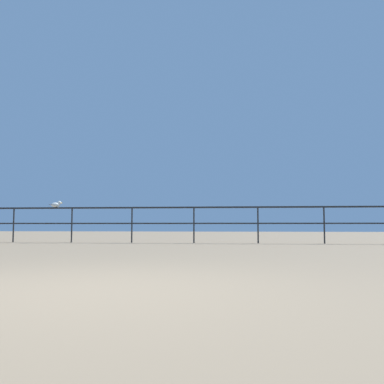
{
  "coord_description": "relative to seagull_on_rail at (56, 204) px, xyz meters",
  "views": [
    {
      "loc": [
        1.26,
        -3.29,
        0.54
      ],
      "look_at": [
        -0.0,
        8.53,
        1.48
      ],
      "focal_mm": 38.86,
      "sensor_mm": 36.0,
      "label": 1
    }
  ],
  "objects": [
    {
      "name": "seagull_on_rail",
      "position": [
        0.0,
        0.0,
        0.0
      ],
      "size": [
        0.35,
        0.32,
        0.2
      ],
      "color": "silver",
      "rests_on": "pier_railing"
    },
    {
      "name": "ground_plane",
      "position": [
        4.3,
        -9.05,
        -1.17
      ],
      "size": [
        60.0,
        60.0,
        0.0
      ],
      "primitive_type": "plane",
      "color": "#836F55"
    },
    {
      "name": "pier_railing",
      "position": [
        4.3,
        -0.01,
        -0.38
      ],
      "size": [
        18.93,
        0.05,
        1.08
      ],
      "color": "black",
      "rests_on": "ground_plane"
    }
  ]
}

